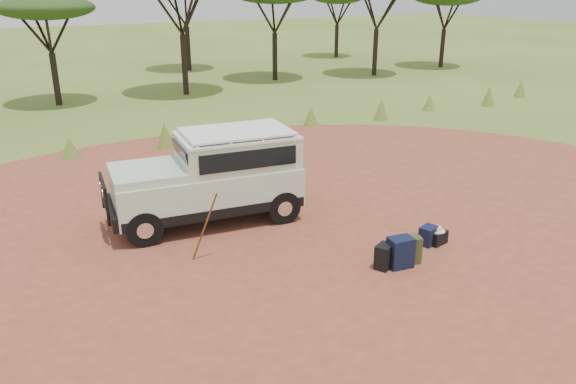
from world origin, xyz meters
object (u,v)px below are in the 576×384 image
backpack_olive (410,250)px  duffel_navy (428,236)px  backpack_navy (400,252)px  hard_case (437,237)px  safari_vehicle (213,179)px  walking_staff (205,227)px  backpack_black (384,257)px

backpack_olive → duffel_navy: size_ratio=1.35×
backpack_navy → hard_case: 1.45m
safari_vehicle → duffel_navy: safari_vehicle is taller
safari_vehicle → backpack_olive: bearing=-49.7°
safari_vehicle → walking_staff: 2.07m
safari_vehicle → backpack_navy: 4.65m
walking_staff → backpack_navy: bearing=-91.0°
duffel_navy → hard_case: size_ratio=0.99×
walking_staff → hard_case: size_ratio=3.65×
safari_vehicle → backpack_navy: bearing=-53.1°
backpack_navy → hard_case: (1.38, 0.42, -0.16)m
walking_staff → backpack_black: 3.60m
backpack_navy → duffel_navy: (1.18, 0.48, -0.10)m
walking_staff → backpack_navy: walking_staff is taller
backpack_navy → backpack_olive: bearing=17.7°
hard_case → backpack_navy: bearing=-174.8°
backpack_black → backpack_navy: bearing=-45.9°
duffel_navy → backpack_olive: bearing=-172.8°
safari_vehicle → backpack_black: safari_vehicle is taller
backpack_black → hard_case: (1.70, 0.31, -0.10)m
walking_staff → hard_case: walking_staff is taller
walking_staff → hard_case: (4.61, -1.74, -0.58)m
backpack_black → backpack_navy: 0.34m
backpack_olive → hard_case: size_ratio=1.33×
safari_vehicle → walking_staff: safari_vehicle is taller
walking_staff → backpack_olive: bearing=-88.2°
backpack_navy → backpack_black: bearing=169.0°
safari_vehicle → hard_case: size_ratio=10.78×
safari_vehicle → hard_case: safari_vehicle is taller
safari_vehicle → walking_staff: (-0.94, -1.82, -0.30)m
backpack_black → backpack_navy: (0.31, -0.11, 0.06)m
safari_vehicle → backpack_black: bearing=-55.9°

